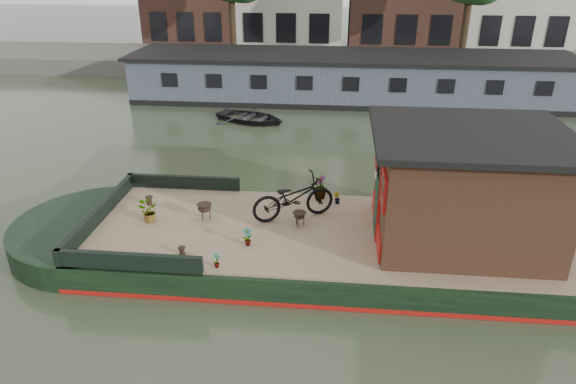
# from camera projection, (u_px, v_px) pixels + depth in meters

# --- Properties ---
(ground) EXTENTS (120.00, 120.00, 0.00)m
(ground) POSITION_uv_depth(u_px,v_px,m) (355.00, 257.00, 11.72)
(ground) COLOR #293220
(ground) RESTS_ON ground
(houseboat_hull) EXTENTS (14.01, 4.02, 0.60)m
(houseboat_hull) POSITION_uv_depth(u_px,v_px,m) (297.00, 244.00, 11.72)
(houseboat_hull) COLOR black
(houseboat_hull) RESTS_ON ground
(houseboat_deck) EXTENTS (11.80, 3.80, 0.05)m
(houseboat_deck) POSITION_uv_depth(u_px,v_px,m) (356.00, 233.00, 11.45)
(houseboat_deck) COLOR #8D7657
(houseboat_deck) RESTS_ON houseboat_hull
(bow_bulwark) EXTENTS (3.00, 4.00, 0.35)m
(bow_bulwark) POSITION_uv_depth(u_px,v_px,m) (136.00, 215.00, 11.82)
(bow_bulwark) COLOR black
(bow_bulwark) RESTS_ON houseboat_deck
(cabin) EXTENTS (4.00, 3.50, 2.42)m
(cabin) POSITION_uv_depth(u_px,v_px,m) (465.00, 186.00, 10.73)
(cabin) COLOR black
(cabin) RESTS_ON houseboat_deck
(bicycle) EXTENTS (2.08, 1.45, 1.04)m
(bicycle) POSITION_uv_depth(u_px,v_px,m) (293.00, 198.00, 11.86)
(bicycle) COLOR black
(bicycle) RESTS_ON houseboat_deck
(potted_plant_a) EXTENTS (0.27, 0.25, 0.42)m
(potted_plant_a) POSITION_uv_depth(u_px,v_px,m) (247.00, 237.00, 10.83)
(potted_plant_a) COLOR maroon
(potted_plant_a) RESTS_ON houseboat_deck
(potted_plant_b) EXTENTS (0.21, 0.20, 0.30)m
(potted_plant_b) POSITION_uv_depth(u_px,v_px,m) (337.00, 198.00, 12.69)
(potted_plant_b) COLOR brown
(potted_plant_b) RESTS_ON houseboat_deck
(potted_plant_c) EXTENTS (0.53, 0.49, 0.49)m
(potted_plant_c) POSITION_uv_depth(u_px,v_px,m) (148.00, 212.00, 11.79)
(potted_plant_c) COLOR #9B5D2D
(potted_plant_c) RESTS_ON houseboat_deck
(potted_plant_d) EXTENTS (0.43, 0.43, 0.60)m
(potted_plant_d) POSITION_uv_depth(u_px,v_px,m) (320.00, 187.00, 12.93)
(potted_plant_d) COLOR #945728
(potted_plant_d) RESTS_ON houseboat_deck
(potted_plant_e) EXTENTS (0.14, 0.19, 0.33)m
(potted_plant_e) POSITION_uv_depth(u_px,v_px,m) (216.00, 260.00, 10.09)
(potted_plant_e) COLOR #974C2C
(potted_plant_e) RESTS_ON houseboat_deck
(brazier_front) EXTENTS (0.34, 0.34, 0.35)m
(brazier_front) POSITION_uv_depth(u_px,v_px,m) (299.00, 219.00, 11.63)
(brazier_front) COLOR black
(brazier_front) RESTS_ON houseboat_deck
(brazier_rear) EXTENTS (0.47, 0.47, 0.39)m
(brazier_rear) POSITION_uv_depth(u_px,v_px,m) (205.00, 212.00, 11.92)
(brazier_rear) COLOR black
(brazier_rear) RESTS_ON houseboat_deck
(bollard_port) EXTENTS (0.19, 0.19, 0.21)m
(bollard_port) POSITION_uv_depth(u_px,v_px,m) (149.00, 201.00, 12.66)
(bollard_port) COLOR black
(bollard_port) RESTS_ON houseboat_deck
(bollard_stbd) EXTENTS (0.16, 0.16, 0.18)m
(bollard_stbd) POSITION_uv_depth(u_px,v_px,m) (182.00, 251.00, 10.55)
(bollard_stbd) COLOR black
(bollard_stbd) RESTS_ON houseboat_deck
(dinghy) EXTENTS (3.55, 3.09, 0.62)m
(dinghy) POSITION_uv_depth(u_px,v_px,m) (251.00, 114.00, 21.02)
(dinghy) COLOR black
(dinghy) RESTS_ON ground
(far_houseboat) EXTENTS (20.40, 4.40, 2.11)m
(far_houseboat) POSITION_uv_depth(u_px,v_px,m) (350.00, 79.00, 23.93)
(far_houseboat) COLOR #474F5F
(far_houseboat) RESTS_ON ground
(quay) EXTENTS (60.00, 6.00, 0.90)m
(quay) POSITION_uv_depth(u_px,v_px,m) (349.00, 63.00, 30.01)
(quay) COLOR #47443F
(quay) RESTS_ON ground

